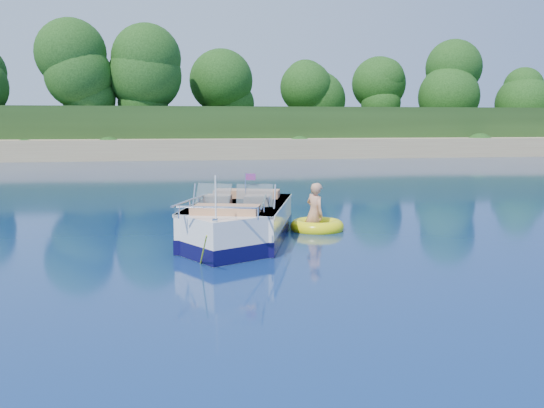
{
  "coord_description": "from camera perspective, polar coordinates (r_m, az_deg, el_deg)",
  "views": [
    {
      "loc": [
        -2.93,
        -10.42,
        2.77
      ],
      "look_at": [
        -0.47,
        3.52,
        0.85
      ],
      "focal_mm": 40.0,
      "sensor_mm": 36.0,
      "label": 1
    }
  ],
  "objects": [
    {
      "name": "ground",
      "position": [
        11.17,
        5.55,
        -6.67
      ],
      "size": [
        160.0,
        160.0,
        0.0
      ],
      "primitive_type": "plane",
      "color": "#0B1F4F",
      "rests_on": "ground"
    },
    {
      "name": "shoreline",
      "position": [
        74.27,
        -7.82,
        6.26
      ],
      "size": [
        170.0,
        59.0,
        6.0
      ],
      "color": "#9C7E5A",
      "rests_on": "ground"
    },
    {
      "name": "treeline",
      "position": [
        51.59,
        -6.84,
        10.74
      ],
      "size": [
        150.0,
        7.12,
        8.19
      ],
      "color": "#321F10",
      "rests_on": "ground"
    },
    {
      "name": "tow_tube",
      "position": [
        15.69,
        4.27,
        -2.12
      ],
      "size": [
        1.45,
        1.45,
        0.37
      ],
      "rotation": [
        0.0,
        0.0,
        0.05
      ],
      "color": "#FEF70E",
      "rests_on": "ground"
    },
    {
      "name": "motorboat",
      "position": [
        14.05,
        -3.33,
        -2.06
      ],
      "size": [
        3.2,
        5.8,
        1.99
      ],
      "rotation": [
        0.0,
        0.0,
        -0.3
      ],
      "color": "white",
      "rests_on": "ground"
    },
    {
      "name": "boy",
      "position": [
        15.67,
        3.94,
        -2.48
      ],
      "size": [
        0.75,
        0.95,
        1.71
      ],
      "primitive_type": "imported",
      "rotation": [
        0.0,
        -0.17,
        2.06
      ],
      "color": "tan",
      "rests_on": "ground"
    }
  ]
}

